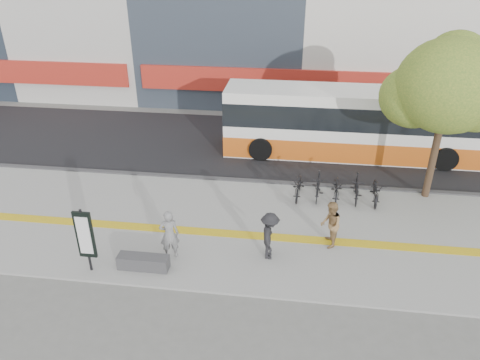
# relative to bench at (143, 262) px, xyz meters

# --- Properties ---
(ground) EXTENTS (120.00, 120.00, 0.00)m
(ground) POSITION_rel_bench_xyz_m (2.60, 1.20, -0.30)
(ground) COLOR #63625E
(ground) RESTS_ON ground
(sidewalk) EXTENTS (40.00, 7.00, 0.08)m
(sidewalk) POSITION_rel_bench_xyz_m (2.60, 2.70, -0.27)
(sidewalk) COLOR gray
(sidewalk) RESTS_ON ground
(tactile_strip) EXTENTS (40.00, 0.45, 0.01)m
(tactile_strip) POSITION_rel_bench_xyz_m (2.60, 2.20, -0.22)
(tactile_strip) COLOR gold
(tactile_strip) RESTS_ON sidewalk
(street) EXTENTS (40.00, 8.00, 0.06)m
(street) POSITION_rel_bench_xyz_m (2.60, 10.20, -0.28)
(street) COLOR black
(street) RESTS_ON ground
(curb) EXTENTS (40.00, 0.25, 0.14)m
(curb) POSITION_rel_bench_xyz_m (2.60, 6.20, -0.23)
(curb) COLOR #343437
(curb) RESTS_ON ground
(bench) EXTENTS (1.60, 0.45, 0.45)m
(bench) POSITION_rel_bench_xyz_m (0.00, 0.00, 0.00)
(bench) COLOR #343437
(bench) RESTS_ON sidewalk
(signboard) EXTENTS (0.55, 0.10, 2.20)m
(signboard) POSITION_rel_bench_xyz_m (-1.60, -0.31, 1.06)
(signboard) COLOR black
(signboard) RESTS_ON sidewalk
(street_tree) EXTENTS (4.40, 3.80, 6.31)m
(street_tree) POSITION_rel_bench_xyz_m (9.78, 6.02, 4.21)
(street_tree) COLOR #372219
(street_tree) RESTS_ON sidewalk
(bus) EXTENTS (11.81, 2.80, 3.15)m
(bus) POSITION_rel_bench_xyz_m (7.02, 9.70, 1.23)
(bus) COLOR white
(bus) RESTS_ON street
(bicycle_row) EXTENTS (3.75, 1.82, 1.03)m
(bicycle_row) POSITION_rel_bench_xyz_m (6.22, 5.20, 0.26)
(bicycle_row) COLOR black
(bicycle_row) RESTS_ON sidewalk
(seated_woman) EXTENTS (0.72, 0.58, 1.71)m
(seated_woman) POSITION_rel_bench_xyz_m (0.69, 0.70, 0.63)
(seated_woman) COLOR black
(seated_woman) RESTS_ON sidewalk
(pedestrian_tan) EXTENTS (0.65, 0.82, 1.64)m
(pedestrian_tan) POSITION_rel_bench_xyz_m (5.79, 1.98, 0.59)
(pedestrian_tan) COLOR olive
(pedestrian_tan) RESTS_ON sidewalk
(pedestrian_dark) EXTENTS (0.67, 1.09, 1.63)m
(pedestrian_dark) POSITION_rel_bench_xyz_m (3.85, 1.09, 0.59)
(pedestrian_dark) COLOR black
(pedestrian_dark) RESTS_ON sidewalk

